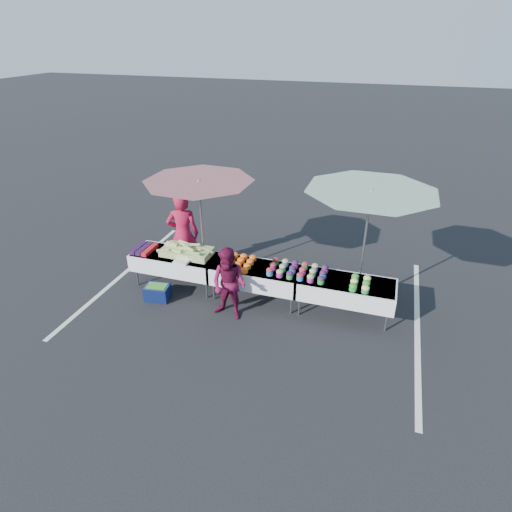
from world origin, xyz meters
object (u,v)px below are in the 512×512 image
(table_right, at_px, (346,289))
(umbrella_left, at_px, (199,190))
(customer, at_px, (229,284))
(storage_bin, at_px, (157,292))
(table_left, at_px, (176,261))
(vendor, at_px, (183,234))
(table_center, at_px, (256,274))
(umbrella_right, at_px, (370,201))

(table_right, distance_m, umbrella_left, 3.50)
(customer, height_order, storage_bin, customer)
(table_left, distance_m, vendor, 0.67)
(table_right, bearing_deg, customer, -160.27)
(table_center, distance_m, umbrella_left, 2.06)
(table_right, xyz_separation_m, storage_bin, (-3.73, -0.65, -0.42))
(table_right, bearing_deg, umbrella_left, 172.73)
(table_center, distance_m, storage_bin, 2.08)
(customer, distance_m, umbrella_right, 2.99)
(customer, xyz_separation_m, storage_bin, (-1.64, 0.10, -0.57))
(storage_bin, bearing_deg, umbrella_left, 52.05)
(umbrella_right, bearing_deg, table_center, -168.80)
(table_center, bearing_deg, umbrella_right, 11.20)
(umbrella_left, bearing_deg, table_center, -16.69)
(vendor, height_order, umbrella_left, umbrella_left)
(table_right, bearing_deg, umbrella_right, 61.25)
(umbrella_right, distance_m, storage_bin, 4.59)
(umbrella_left, xyz_separation_m, storage_bin, (-0.60, -1.05, -1.93))
(storage_bin, bearing_deg, table_right, 1.59)
(vendor, relative_size, storage_bin, 3.58)
(table_center, distance_m, umbrella_right, 2.65)
(umbrella_right, bearing_deg, vendor, 177.79)
(storage_bin, bearing_deg, customer, -11.77)
(vendor, bearing_deg, umbrella_left, 143.52)
(table_center, xyz_separation_m, vendor, (-1.87, 0.55, 0.37))
(vendor, height_order, customer, vendor)
(table_right, bearing_deg, table_left, 180.00)
(table_left, xyz_separation_m, table_right, (3.60, 0.00, 0.00))
(table_right, xyz_separation_m, customer, (-2.09, -0.75, 0.15))
(umbrella_left, bearing_deg, table_left, -139.34)
(storage_bin, bearing_deg, vendor, 78.81)
(table_center, bearing_deg, customer, -111.21)
(table_left, relative_size, umbrella_left, 0.64)
(table_center, height_order, storage_bin, table_center)
(table_center, distance_m, table_right, 1.80)
(umbrella_right, bearing_deg, storage_bin, -165.12)
(vendor, xyz_separation_m, storage_bin, (-0.06, -1.20, -0.79))
(table_center, relative_size, umbrella_left, 0.64)
(umbrella_right, height_order, storage_bin, umbrella_right)
(table_left, xyz_separation_m, storage_bin, (-0.13, -0.65, -0.42))
(vendor, bearing_deg, umbrella_right, 156.91)
(storage_bin, bearing_deg, umbrella_right, 6.60)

